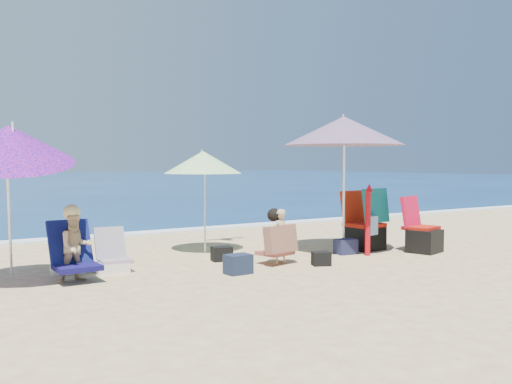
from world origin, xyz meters
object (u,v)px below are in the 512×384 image
camp_chair_left (422,235)px  person_left (75,246)px  umbrella_striped (203,162)px  chair_rainbow (112,260)px  person_center (279,237)px  umbrella_blue (9,144)px  chair_navy (69,260)px  camp_chair_right (366,228)px  umbrella_turquoise (344,131)px  furled_umbrella (368,216)px

camp_chair_left → person_left: (-5.83, 0.87, 0.17)m
camp_chair_left → person_left: size_ratio=0.95×
camp_chair_left → umbrella_striped: bearing=147.3°
chair_rainbow → person_center: size_ratio=0.72×
umbrella_blue → person_center: 4.06m
chair_navy → camp_chair_right: size_ratio=0.63×
person_center → person_left: bearing=170.8°
chair_rainbow → camp_chair_left: (5.19, -1.25, 0.13)m
umbrella_blue → umbrella_turquoise: bearing=-2.7°
chair_navy → person_left: person_left is taller
camp_chair_left → person_left: bearing=171.6°
umbrella_turquoise → furled_umbrella: bearing=-75.6°
umbrella_blue → chair_navy: umbrella_blue is taller
person_center → person_left: person_left is taller
chair_navy → camp_chair_left: 5.93m
umbrella_striped → camp_chair_left: umbrella_striped is taller
person_left → chair_rainbow: bearing=31.0°
camp_chair_right → furled_umbrella: bearing=-130.6°
chair_navy → camp_chair_left: (5.71, -1.59, 0.12)m
umbrella_turquoise → furled_umbrella: (0.13, -0.49, -1.46)m
umbrella_blue → person_left: size_ratio=2.16×
furled_umbrella → person_left: (-4.75, 0.61, -0.21)m
furled_umbrella → person_left: size_ratio=1.19×
umbrella_turquoise → person_left: umbrella_turquoise is taller
chair_navy → umbrella_blue: bearing=-146.1°
umbrella_turquoise → person_left: bearing=178.5°
umbrella_striped → camp_chair_right: 3.15m
umbrella_turquoise → camp_chair_left: bearing=-31.8°
umbrella_striped → chair_navy: umbrella_striped is taller
camp_chair_right → chair_rainbow: bearing=173.6°
umbrella_striped → person_left: 3.06m
umbrella_blue → camp_chair_right: bearing=-2.5°
furled_umbrella → person_center: furled_umbrella is taller
chair_rainbow → camp_chair_left: camp_chair_left is taller
chair_rainbow → camp_chair_left: bearing=-13.5°
camp_chair_left → camp_chair_right: bearing=131.8°
umbrella_striped → person_center: size_ratio=2.08×
umbrella_striped → chair_rainbow: size_ratio=2.89×
camp_chair_left → person_center: 2.86m
umbrella_turquoise → chair_rainbow: 4.48m
umbrella_striped → chair_rainbow: bearing=-156.6°
umbrella_turquoise → camp_chair_right: umbrella_turquoise is taller
camp_chair_right → person_left: size_ratio=1.09×
umbrella_blue → camp_chair_right: (5.94, -0.26, -1.41)m
chair_navy → chair_rainbow: (0.52, -0.34, -0.01)m
furled_umbrella → chair_rainbow: furled_umbrella is taller
umbrella_blue → camp_chair_left: 6.84m
umbrella_turquoise → person_center: 2.39m
umbrella_turquoise → camp_chair_left: umbrella_turquoise is taller
furled_umbrella → camp_chair_right: bearing=49.4°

